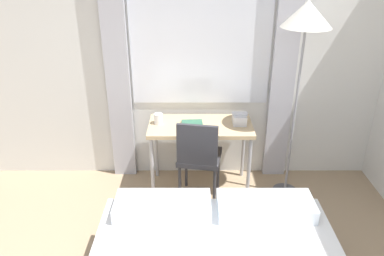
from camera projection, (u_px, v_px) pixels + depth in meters
name	position (u px, v px, depth m)	size (l,w,h in m)	color
wall_back_with_window	(179.00, 55.00, 3.77)	(5.30, 0.13, 2.70)	silver
desk	(202.00, 131.00, 3.75)	(1.03, 0.53, 0.74)	tan
desk_chair	(200.00, 155.00, 3.60)	(0.46, 0.46, 0.89)	#333338
standing_lamp	(308.00, 25.00, 3.20)	(0.44, 0.44, 1.93)	#4C4C51
telephone	(241.00, 119.00, 3.71)	(0.15, 0.16, 0.12)	silver
book	(194.00, 124.00, 3.69)	(0.22, 0.20, 0.02)	#33664C
mug	(160.00, 119.00, 3.72)	(0.09, 0.09, 0.10)	white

